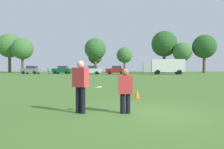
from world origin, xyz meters
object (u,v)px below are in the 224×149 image
object	(u,v)px
box_truck	(165,66)
parked_car_mid_left	(62,70)
player_defender	(125,89)
bystander_field_marshal	(49,70)
parked_car_mid_right	(116,70)
traffic_cone	(137,94)
parked_car_center	(92,70)
bystander_far_jogger	(87,70)
parked_car_near_left	(31,70)
player_thrower	(80,84)
frisbee	(98,87)

from	to	relation	value
box_truck	parked_car_mid_left	bearing A→B (deg)	174.61
player_defender	box_truck	bearing A→B (deg)	77.33
player_defender	bystander_field_marshal	xyz separation A→B (m)	(-14.42, 35.00, 0.09)
parked_car_mid_right	box_truck	bearing A→B (deg)	0.73
traffic_cone	parked_car_center	xyz separation A→B (m)	(-7.24, 36.18, 0.69)
parked_car_mid_left	bystander_far_jogger	world-z (taller)	parked_car_mid_left
player_defender	parked_car_mid_left	bearing A→B (deg)	108.08
player_defender	parked_car_mid_left	size ratio (longest dim) A/B	0.34
player_defender	parked_car_near_left	bearing A→B (deg)	116.54
player_thrower	parked_car_mid_right	size ratio (longest dim) A/B	0.40
player_thrower	parked_car_center	world-z (taller)	parked_car_center
box_truck	bystander_far_jogger	world-z (taller)	box_truck
player_defender	parked_car_mid_left	world-z (taller)	parked_car_mid_left
player_defender	box_truck	distance (m)	40.91
frisbee	parked_car_mid_left	bearing A→B (deg)	106.96
bystander_far_jogger	parked_car_mid_right	bearing A→B (deg)	67.34
traffic_cone	frisbee	bearing A→B (deg)	-113.92
player_defender	parked_car_near_left	world-z (taller)	parked_car_near_left
parked_car_mid_right	bystander_field_marshal	size ratio (longest dim) A/B	2.68
player_thrower	parked_car_mid_right	bearing A→B (deg)	89.87
player_thrower	traffic_cone	size ratio (longest dim) A/B	3.60
box_truck	bystander_field_marshal	xyz separation A→B (m)	(-23.39, -4.90, -0.85)
parked_car_mid_left	parked_car_center	xyz separation A→B (m)	(7.10, -2.43, 0.00)
frisbee	parked_car_near_left	size ratio (longest dim) A/B	0.06
parked_car_center	bystander_far_jogger	world-z (taller)	parked_car_center
box_truck	bystander_far_jogger	size ratio (longest dim) A/B	4.96
player_defender	parked_car_near_left	xyz separation A→B (m)	(-20.57, 41.18, 0.11)
player_thrower	parked_car_center	bearing A→B (deg)	97.42
player_thrower	parked_car_mid_right	world-z (taller)	parked_car_mid_right
parked_car_mid_left	box_truck	world-z (taller)	box_truck
parked_car_near_left	traffic_cone	bearing A→B (deg)	-60.70
parked_car_near_left	bystander_field_marshal	distance (m)	8.72
player_thrower	player_defender	xyz separation A→B (m)	(1.46, 0.03, -0.16)
parked_car_mid_left	bystander_field_marshal	bearing A→B (deg)	-95.64
player_defender	box_truck	world-z (taller)	box_truck
player_defender	bystander_far_jogger	xyz separation A→B (m)	(-5.88, 28.97, 0.17)
parked_car_mid_left	bystander_far_jogger	size ratio (longest dim) A/B	2.47
player_defender	parked_car_center	distance (m)	40.17
traffic_cone	bystander_far_jogger	xyz separation A→B (m)	(-6.49, 25.53, 0.75)
parked_car_near_left	bystander_far_jogger	distance (m)	19.11
parked_car_center	parked_car_mid_right	bearing A→B (deg)	1.66
parked_car_mid_right	box_truck	world-z (taller)	box_truck
parked_car_near_left	parked_car_mid_left	xyz separation A→B (m)	(6.85, 0.86, 0.00)
parked_car_near_left	parked_car_mid_left	world-z (taller)	same
parked_car_mid_right	player_defender	bearing A→B (deg)	-88.03
bystander_field_marshal	parked_car_near_left	bearing A→B (deg)	134.86
frisbee	bystander_field_marshal	distance (m)	37.50
parked_car_near_left	frisbee	bearing A→B (deg)	-64.46
parked_car_mid_left	bystander_field_marshal	distance (m)	7.08
frisbee	traffic_cone	world-z (taller)	frisbee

